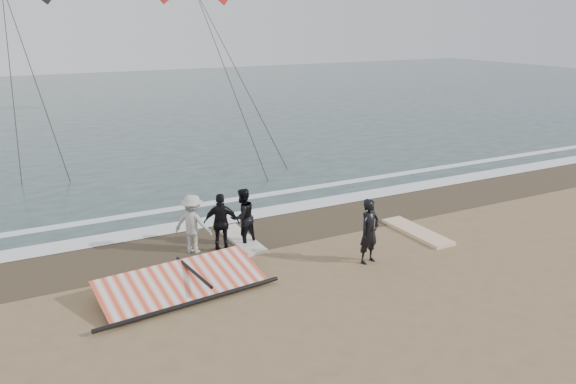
{
  "coord_description": "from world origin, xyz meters",
  "views": [
    {
      "loc": [
        -6.45,
        -9.68,
        6.03
      ],
      "look_at": [
        0.21,
        3.0,
        1.6
      ],
      "focal_mm": 35.0,
      "sensor_mm": 36.0,
      "label": 1
    }
  ],
  "objects_px": {
    "board_cream": "(241,239)",
    "sail_rig": "(177,283)",
    "man_main": "(369,231)",
    "board_white": "(417,232)"
  },
  "relations": [
    {
      "from": "man_main",
      "to": "board_white",
      "type": "height_order",
      "value": "man_main"
    },
    {
      "from": "man_main",
      "to": "sail_rig",
      "type": "xyz_separation_m",
      "value": [
        -4.86,
        0.72,
        -0.66
      ]
    },
    {
      "from": "board_cream",
      "to": "sail_rig",
      "type": "relative_size",
      "value": 0.53
    },
    {
      "from": "board_cream",
      "to": "sail_rig",
      "type": "height_order",
      "value": "sail_rig"
    },
    {
      "from": "man_main",
      "to": "board_white",
      "type": "distance_m",
      "value": 2.76
    },
    {
      "from": "man_main",
      "to": "board_cream",
      "type": "bearing_deg",
      "value": 115.21
    },
    {
      "from": "man_main",
      "to": "sail_rig",
      "type": "height_order",
      "value": "man_main"
    },
    {
      "from": "board_cream",
      "to": "sail_rig",
      "type": "xyz_separation_m",
      "value": [
        -2.51,
        -2.14,
        0.15
      ]
    },
    {
      "from": "sail_rig",
      "to": "board_white",
      "type": "bearing_deg",
      "value": 2.1
    },
    {
      "from": "board_white",
      "to": "sail_rig",
      "type": "distance_m",
      "value": 7.32
    }
  ]
}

